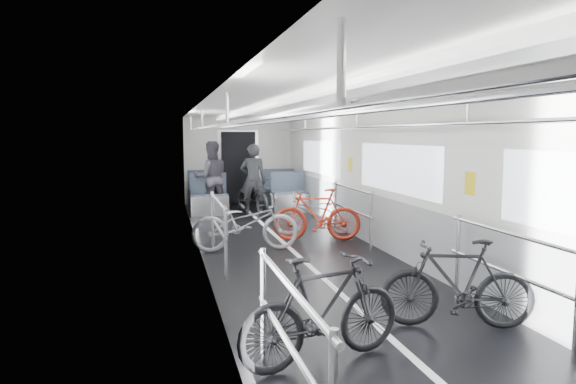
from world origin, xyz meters
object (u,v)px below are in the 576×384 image
Objects in this scene: bike_right_near at (457,283)px; bike_right_far at (317,215)px; person_standing at (253,179)px; bike_right_mid at (316,213)px; bike_aisle at (253,196)px; bike_left_far at (245,223)px; person_seated at (211,178)px; bike_left_mid at (323,309)px.

bike_right_near is 4.38m from bike_right_far.
person_standing is (-0.72, 7.73, 0.40)m from bike_right_near.
bike_right_mid is 2.82m from bike_aisle.
bike_aisle is at bearing -159.44° from bike_right_mid.
bike_right_far is at bearing -68.37° from bike_left_far.
person_standing is at bearing 45.61° from bike_aisle.
person_standing reaches higher than bike_right_far.
bike_left_far is 1.00× the size of person_seated.
bike_right_mid is at bearing 114.17° from person_seated.
bike_right_mid is 0.90× the size of person_seated.
person_seated is (-0.17, 4.20, 0.42)m from bike_left_far.
person_standing is (0.83, 8.18, 0.38)m from bike_left_mid.
bike_aisle is at bearing 151.49° from person_seated.
bike_left_mid is at bearing -54.17° from bike_right_near.
bike_right_mid is 0.99× the size of bike_right_far.
bike_right_near is at bearing 14.41° from bike_right_far.
bike_left_far is at bearing -116.35° from bike_aisle.
bike_right_near is at bearing 106.05° from person_standing.
bike_left_far reaches higher than bike_right_mid.
person_seated reaches higher than bike_left_mid.
bike_left_mid is at bearing 86.24° from person_seated.
person_standing reaches higher than bike_right_near.
bike_aisle is 1.01× the size of person_standing.
bike_left_mid is 5.04m from bike_right_far.
bike_left_mid is 5.66m from bike_right_mid.
person_seated is at bearing 5.32° from bike_left_far.
person_seated is at bearing 141.46° from bike_aisle.
bike_left_far is at bearing 88.97° from person_standing.
bike_left_mid is at bearing -177.47° from bike_left_far.
person_seated reaches higher than person_standing.
bike_left_far is 1.03× the size of bike_aisle.
bike_right_far is at bearing -30.58° from bike_left_mid.
bike_right_near is (1.54, 0.45, -0.02)m from bike_left_mid.
bike_left_mid is 0.91× the size of bike_aisle.
person_standing reaches higher than bike_aisle.
person_seated reaches higher than bike_right_far.
person_seated is (-0.14, 8.56, 0.41)m from bike_left_mid.
bike_left_mid is 4.37m from bike_left_far.
bike_left_far is 1.11× the size of bike_right_far.
person_standing is at bearing -160.03° from bike_right_mid.
person_standing is 1.04m from person_seated.
bike_aisle is (0.78, 3.78, -0.01)m from bike_left_far.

